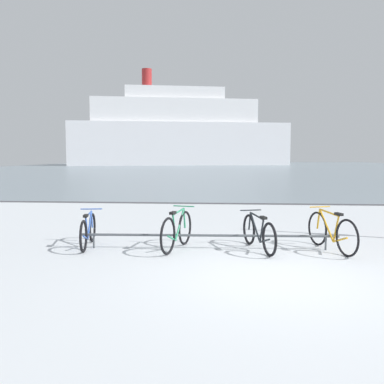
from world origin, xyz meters
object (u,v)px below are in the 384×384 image
ferry_ship (178,133)px  bicycle_0 (88,231)px  bicycle_1 (177,231)px  bicycle_3 (331,232)px  bicycle_2 (258,233)px

ferry_ship → bicycle_0: bearing=-84.9°
bicycle_0 → bicycle_1: bicycle_1 is taller
bicycle_3 → ferry_ship: size_ratio=0.04×
bicycle_3 → ferry_ship: bearing=98.8°
bicycle_0 → bicycle_2: bearing=-0.4°
bicycle_2 → bicycle_1: bearing=-177.7°
bicycle_0 → ferry_ship: bearing=95.1°
bicycle_2 → ferry_ship: ferry_ship is taller
bicycle_0 → bicycle_2: bicycle_2 is taller
ferry_ship → bicycle_1: bearing=-83.5°
bicycle_0 → ferry_ship: ferry_ship is taller
bicycle_1 → bicycle_3: (3.08, 0.13, -0.00)m
bicycle_0 → ferry_ship: size_ratio=0.04×
bicycle_1 → bicycle_2: bearing=2.3°
bicycle_2 → ferry_ship: bearing=97.7°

